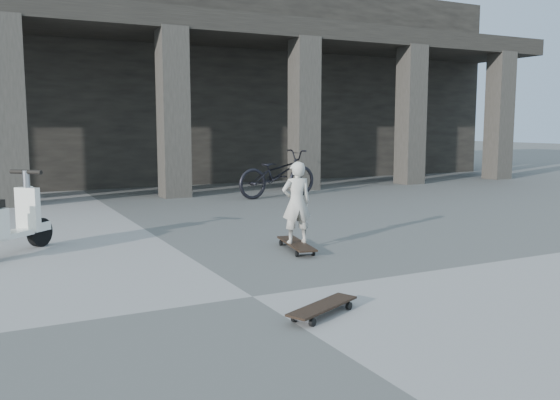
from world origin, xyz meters
name	(u,v)px	position (x,y,z in m)	size (l,w,h in m)	color
ground	(253,297)	(0.00, 0.00, 0.00)	(90.00, 90.00, 0.00)	#51514E
colonnade	(64,81)	(0.00, 13.77, 3.03)	(28.00, 8.82, 6.00)	black
longboard	(296,244)	(1.46, 1.75, 0.09)	(0.45, 1.11, 0.11)	black
skateboard_spare	(323,307)	(0.32, -0.84, 0.08)	(0.87, 0.56, 0.10)	black
child	(296,203)	(1.46, 1.75, 0.67)	(0.41, 0.27, 1.13)	#BCB6A9
bicycle	(277,174)	(3.95, 7.30, 0.57)	(0.75, 2.16, 1.13)	black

